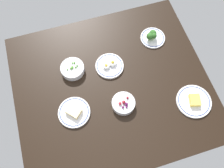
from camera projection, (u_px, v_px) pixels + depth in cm
name	position (u px, v px, depth cm)	size (l,w,h in cm)	color
dining_table	(112.00, 86.00, 157.20)	(125.48, 112.08, 4.00)	black
bowl_berries	(123.00, 103.00, 147.77)	(14.69, 14.69, 6.26)	silver
bowl_peas	(73.00, 69.00, 157.18)	(15.66, 15.66, 5.92)	silver
plate_sandwich	(74.00, 112.00, 146.78)	(19.95, 19.95, 4.73)	silver
plate_broccoli	(152.00, 37.00, 167.34)	(17.38, 17.38, 7.59)	silver
plate_cheese	(194.00, 101.00, 149.91)	(22.12, 22.12, 4.21)	silver
plate_eggs	(110.00, 66.00, 159.60)	(18.89, 18.89, 5.27)	silver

